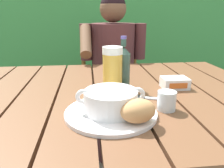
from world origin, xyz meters
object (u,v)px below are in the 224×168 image
beer_glass (112,70)px  person_eating (113,64)px  soup_bowl (111,100)px  butter_tub (175,83)px  water_glass_small (167,101)px  chair_near_diner (111,88)px  bread_roll (138,111)px  beer_bottle (123,66)px  serving_plate (111,113)px  table_knife (144,97)px

beer_glass → person_eating: bearing=83.1°
soup_bowl → butter_tub: soup_bowl is taller
person_eating → water_glass_small: 0.95m
chair_near_diner → bread_roll: bearing=-92.4°
person_eating → beer_bottle: 0.71m
chair_near_diner → water_glass_small: chair_near_diner is taller
chair_near_diner → butter_tub: bearing=-79.0°
serving_plate → soup_bowl: 0.04m
beer_bottle → table_knife: size_ratio=1.49×
person_eating → beer_glass: person_eating is taller
bread_roll → butter_tub: bread_roll is taller
chair_near_diner → beer_bottle: (-0.04, -0.89, 0.40)m
chair_near_diner → bread_roll: size_ratio=7.37×
person_eating → beer_bottle: bearing=-93.1°
chair_near_diner → beer_glass: beer_glass is taller
water_glass_small → serving_plate: bearing=-175.0°
chair_near_diner → butter_tub: (0.18, -0.93, 0.33)m
bread_roll → chair_near_diner: bearing=87.6°
beer_bottle → water_glass_small: (0.11, -0.25, -0.06)m
bread_roll → beer_glass: bearing=97.7°
soup_bowl → bread_roll: soup_bowl is taller
beer_bottle → person_eating: bearing=86.9°
serving_plate → bread_roll: size_ratio=2.41×
chair_near_diner → serving_plate: bearing=-96.0°
serving_plate → soup_bowl: size_ratio=1.34×
soup_bowl → table_knife: bearing=41.5°
chair_near_diner → serving_plate: (-0.12, -1.16, 0.31)m
butter_tub → table_knife: bearing=-146.4°
serving_plate → chair_near_diner: bearing=84.0°
bread_roll → water_glass_small: size_ratio=1.89×
person_eating → water_glass_small: size_ratio=18.75×
beer_bottle → table_knife: (0.06, -0.15, -0.09)m
serving_plate → beer_glass: bearing=82.4°
person_eating → bread_roll: person_eating is taller
beer_glass → table_knife: size_ratio=1.24×
soup_bowl → table_knife: 0.19m
person_eating → soup_bowl: size_ratio=5.53×
chair_near_diner → serving_plate: chair_near_diner is taller
soup_bowl → butter_tub: size_ratio=1.99×
serving_plate → butter_tub: bearing=37.5°
soup_bowl → beer_glass: size_ratio=1.19×
water_glass_small → butter_tub: size_ratio=0.59×
serving_plate → soup_bowl: soup_bowl is taller
beer_glass → chair_near_diner: bearing=84.4°
person_eating → beer_glass: (-0.09, -0.74, 0.15)m
soup_bowl → water_glass_small: bearing=5.0°
serving_plate → water_glass_small: water_glass_small is taller
beer_glass → table_knife: 0.17m
serving_plate → beer_glass: beer_glass is taller
soup_bowl → bread_roll: 0.11m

